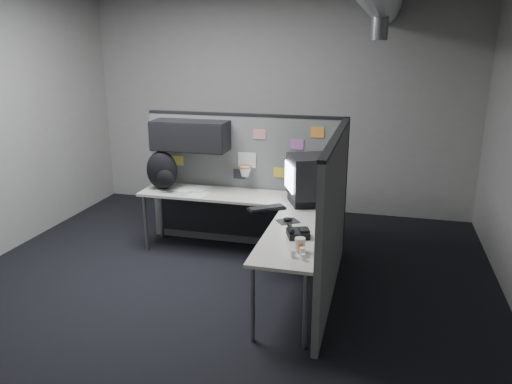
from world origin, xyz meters
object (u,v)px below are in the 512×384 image
(monitor, at_px, (311,179))
(keyboard, at_px, (266,208))
(backpack, at_px, (162,171))
(desk, at_px, (251,213))
(phone, at_px, (297,233))

(monitor, bearing_deg, keyboard, -119.23)
(backpack, bearing_deg, keyboard, -36.74)
(desk, bearing_deg, keyboard, -39.38)
(backpack, bearing_deg, monitor, -22.23)
(desk, distance_m, monitor, 0.77)
(desk, bearing_deg, monitor, 14.23)
(keyboard, height_order, phone, phone)
(desk, xyz_separation_m, phone, (0.67, -0.84, 0.15))
(desk, height_order, keyboard, keyboard)
(keyboard, bearing_deg, phone, -47.95)
(monitor, xyz_separation_m, backpack, (-1.80, 0.09, -0.05))
(monitor, relative_size, phone, 2.37)
(keyboard, xyz_separation_m, backpack, (-1.38, 0.43, 0.21))
(desk, distance_m, backpack, 1.24)
(monitor, height_order, keyboard, monitor)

